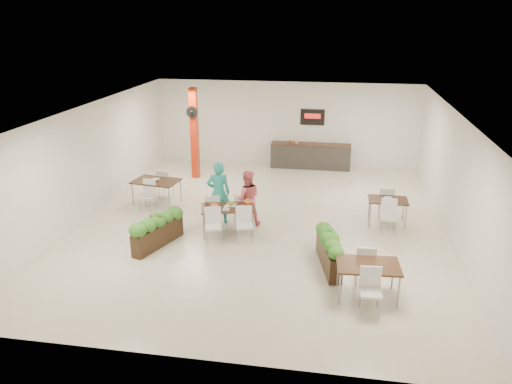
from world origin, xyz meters
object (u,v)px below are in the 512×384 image
at_px(side_table_a, 156,184).
at_px(side_table_b, 388,204).
at_px(planter_right, 329,248).
at_px(main_table, 227,211).
at_px(diner_woman, 247,198).
at_px(diner_man, 219,193).
at_px(red_column, 194,133).
at_px(planter_left, 158,228).
at_px(service_counter, 311,155).
at_px(side_table_c, 368,270).

bearing_deg(side_table_a, side_table_b, 3.64).
distance_m(planter_right, side_table_b, 3.17).
bearing_deg(side_table_b, main_table, -162.44).
relative_size(diner_woman, side_table_b, 0.97).
xyz_separation_m(diner_man, diner_woman, (0.80, 0.00, -0.10)).
height_order(red_column, diner_man, red_column).
bearing_deg(planter_left, diner_man, 55.70).
xyz_separation_m(service_counter, main_table, (-1.80, -6.45, 0.14)).
relative_size(side_table_b, side_table_c, 0.99).
height_order(main_table, side_table_a, same).
bearing_deg(red_column, diner_man, -65.28).
bearing_deg(diner_man, diner_woman, 164.77).
xyz_separation_m(service_counter, side_table_c, (1.76, -9.12, 0.14)).
bearing_deg(service_counter, side_table_b, -64.50).
relative_size(diner_man, side_table_b, 1.10).
relative_size(planter_right, side_table_c, 1.11).
height_order(main_table, side_table_c, same).
bearing_deg(main_table, planter_left, -145.83).
relative_size(diner_man, side_table_a, 1.07).
xyz_separation_m(side_table_a, side_table_c, (6.21, -4.49, -0.01)).
xyz_separation_m(diner_woman, planter_left, (-1.97, -1.72, -0.29)).
bearing_deg(side_table_c, diner_woman, 129.74).
height_order(red_column, side_table_a, red_column).
bearing_deg(planter_right, side_table_a, 148.54).
xyz_separation_m(planter_right, side_table_b, (1.52, 2.78, 0.13)).
height_order(planter_left, planter_right, planter_right).
height_order(diner_man, planter_left, diner_man).
height_order(diner_man, diner_woman, diner_man).
bearing_deg(service_counter, diner_woman, -103.47).
distance_m(red_column, planter_left, 5.80).
bearing_deg(red_column, side_table_a, -99.27).
height_order(side_table_b, side_table_c, same).
xyz_separation_m(planter_left, side_table_c, (5.12, -1.60, 0.13)).
bearing_deg(diner_man, red_column, -80.50).
bearing_deg(service_counter, planter_left, -114.10).
relative_size(service_counter, side_table_b, 1.85).
xyz_separation_m(service_counter, diner_woman, (-1.39, -5.80, 0.30)).
bearing_deg(side_table_a, main_table, -26.57).
relative_size(diner_man, planter_left, 1.03).
height_order(main_table, diner_man, diner_man).
height_order(red_column, service_counter, red_column).
distance_m(diner_woman, side_table_c, 4.58).
height_order(planter_left, side_table_a, planter_left).
bearing_deg(side_table_b, diner_woman, -169.93).
height_order(red_column, planter_left, red_column).
distance_m(service_counter, planter_left, 8.23).
distance_m(service_counter, planter_right, 7.98).
xyz_separation_m(red_column, service_counter, (4.00, 1.86, -1.15)).
xyz_separation_m(planter_left, side_table_b, (5.82, 2.37, 0.12)).
bearing_deg(red_column, service_counter, 25.00).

